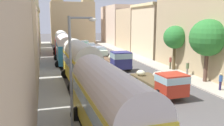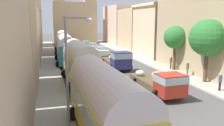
# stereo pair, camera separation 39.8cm
# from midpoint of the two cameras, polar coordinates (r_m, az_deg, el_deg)

# --- Properties ---
(ground_plane) EXTENTS (154.00, 154.00, 0.00)m
(ground_plane) POSITION_cam_midpoint_polar(r_m,az_deg,el_deg) (36.90, -3.13, 0.40)
(ground_plane) COLOR #504C4C
(sidewalk_left) EXTENTS (2.50, 70.00, 0.14)m
(sidewalk_left) POSITION_cam_midpoint_polar(r_m,az_deg,el_deg) (36.08, -14.45, -0.04)
(sidewalk_left) COLOR #AAA99D
(sidewalk_left) RESTS_ON ground
(sidewalk_right) EXTENTS (2.50, 70.00, 0.14)m
(sidewalk_right) POSITION_cam_midpoint_polar(r_m,az_deg,el_deg) (39.05, 7.32, 0.99)
(sidewalk_right) COLOR #B2A99A
(sidewalk_right) RESTS_ON ground
(building_left_1) EXTENTS (4.82, 9.06, 11.85)m
(building_left_1) POSITION_cam_midpoint_polar(r_m,az_deg,el_deg) (21.67, -24.19, 8.23)
(building_left_1) COLOR tan
(building_left_1) RESTS_ON ground
(building_left_2) EXTENTS (5.97, 14.25, 8.05)m
(building_left_2) POSITION_cam_midpoint_polar(r_m,az_deg,el_deg) (34.15, -21.85, 5.67)
(building_left_2) COLOR beige
(building_left_2) RESTS_ON ground
(building_left_3) EXTENTS (6.24, 13.22, 8.41)m
(building_left_3) POSITION_cam_midpoint_polar(r_m,az_deg,el_deg) (48.42, -19.86, 7.23)
(building_left_3) COLOR tan
(building_left_3) RESTS_ON ground
(building_left_4) EXTENTS (4.22, 9.82, 13.78)m
(building_left_4) POSITION_cam_midpoint_polar(r_m,az_deg,el_deg) (60.67, -18.47, 10.35)
(building_left_4) COLOR tan
(building_left_4) RESTS_ON ground
(building_right_1) EXTENTS (4.70, 14.78, 10.72)m
(building_right_1) POSITION_cam_midpoint_polar(r_m,az_deg,el_deg) (31.25, 20.73, 7.89)
(building_right_1) COLOR tan
(building_right_1) RESTS_ON ground
(building_right_2) EXTENTS (6.13, 9.69, 9.06)m
(building_right_2) POSITION_cam_midpoint_polar(r_m,az_deg,el_deg) (42.81, 11.03, 7.74)
(building_right_2) COLOR beige
(building_right_2) RESTS_ON ground
(building_right_3) EXTENTS (5.21, 9.91, 8.63)m
(building_right_3) POSITION_cam_midpoint_polar(r_m,az_deg,el_deg) (52.05, 5.84, 8.06)
(building_right_3) COLOR #CEB086
(building_right_3) RESTS_ON ground
(building_right_4) EXTENTS (5.08, 14.07, 9.93)m
(building_right_4) POSITION_cam_midpoint_polar(r_m,az_deg,el_deg) (63.77, 1.70, 9.12)
(building_right_4) COLOR beige
(building_right_4) RESTS_ON ground
(distant_church) EXTENTS (11.36, 6.24, 19.58)m
(distant_church) POSITION_cam_midpoint_polar(r_m,az_deg,el_deg) (65.53, -8.82, 10.76)
(distant_church) COLOR tan
(distant_church) RESTS_ON ground
(parked_bus_0) EXTENTS (3.44, 9.21, 4.07)m
(parked_bus_0) POSITION_cam_midpoint_polar(r_m,az_deg,el_deg) (12.50, -0.95, -9.07)
(parked_bus_0) COLOR yellow
(parked_bus_0) RESTS_ON ground
(parked_bus_1) EXTENTS (3.49, 9.11, 4.26)m
(parked_bus_1) POSITION_cam_midpoint_polar(r_m,az_deg,el_deg) (23.84, -7.29, 0.53)
(parked_bus_1) COLOR yellow
(parked_bus_1) RESTS_ON ground
(parked_bus_2) EXTENTS (3.44, 9.08, 4.25)m
(parked_bus_2) POSITION_cam_midpoint_polar(r_m,az_deg,el_deg) (35.03, -10.64, 3.59)
(parked_bus_2) COLOR teal
(parked_bus_2) RESTS_ON ground
(parked_bus_3) EXTENTS (3.63, 9.59, 4.26)m
(parked_bus_3) POSITION_cam_midpoint_polar(r_m,az_deg,el_deg) (46.09, -11.42, 5.16)
(parked_bus_3) COLOR red
(parked_bus_3) RESTS_ON ground
(cargo_truck_0) EXTENTS (3.19, 6.92, 2.17)m
(cargo_truck_0) POSITION_cam_midpoint_polar(r_m,az_deg,el_deg) (20.77, 12.13, -4.48)
(cargo_truck_0) COLOR #AD2C1C
(cargo_truck_0) RESTS_ON ground
(cargo_truck_1) EXTENTS (3.17, 7.13, 2.49)m
(cargo_truck_1) POSITION_cam_midpoint_polar(r_m,az_deg,el_deg) (30.72, 1.80, 0.83)
(cargo_truck_1) COLOR navy
(cargo_truck_1) RESTS_ON ground
(car_0) EXTENTS (2.51, 4.25, 1.60)m
(car_0) POSITION_cam_midpoint_polar(r_m,az_deg,el_deg) (42.75, -2.19, 2.89)
(car_0) COLOR silver
(car_0) RESTS_ON ground
(car_1) EXTENTS (2.17, 4.13, 1.49)m
(car_1) POSITION_cam_midpoint_polar(r_m,az_deg,el_deg) (50.98, -4.44, 4.02)
(car_1) COLOR silver
(car_1) RESTS_ON ground
(car_2) EXTENTS (2.31, 3.94, 1.43)m
(car_2) POSITION_cam_midpoint_polar(r_m,az_deg,el_deg) (57.30, -5.90, 4.68)
(car_2) COLOR #499156
(car_2) RESTS_ON ground
(car_3) EXTENTS (2.42, 4.20, 1.56)m
(car_3) POSITION_cam_midpoint_polar(r_m,az_deg,el_deg) (20.18, 2.33, -5.78)
(car_3) COLOR #3790C5
(car_3) RESTS_ON ground
(car_4) EXTENTS (2.29, 3.88, 1.56)m
(car_4) POSITION_cam_midpoint_polar(r_m,az_deg,el_deg) (30.97, -4.43, -0.10)
(car_4) COLOR silver
(car_4) RESTS_ON ground
(car_5) EXTENTS (2.47, 4.27, 1.64)m
(car_5) POSITION_cam_midpoint_polar(r_m,az_deg,el_deg) (41.32, -7.59, 2.55)
(car_5) COLOR #4D9054
(car_5) RESTS_ON ground
(car_6) EXTENTS (2.30, 4.35, 1.56)m
(car_6) POSITION_cam_midpoint_polar(r_m,az_deg,el_deg) (48.95, -8.27, 3.71)
(car_6) COLOR slate
(car_6) RESTS_ON ground
(pedestrian_0) EXTENTS (0.38, 0.38, 1.72)m
(pedestrian_0) POSITION_cam_midpoint_polar(r_m,az_deg,el_deg) (28.21, 18.08, -1.19)
(pedestrian_0) COLOR slate
(pedestrian_0) RESTS_ON ground
(pedestrian_1) EXTENTS (0.43, 0.43, 1.72)m
(pedestrian_1) POSITION_cam_midpoint_polar(r_m,az_deg,el_deg) (23.36, 24.98, -3.98)
(pedestrian_1) COLOR #271D41
(pedestrian_1) RESTS_ON ground
(pedestrian_2) EXTENTS (0.42, 0.42, 1.79)m
(pedestrian_2) POSITION_cam_midpoint_polar(r_m,az_deg,el_deg) (31.27, 14.29, 0.19)
(pedestrian_2) COLOR #53543C
(pedestrian_2) RESTS_ON ground
(streetlamp_near) EXTENTS (1.58, 0.28, 6.60)m
(streetlamp_near) POSITION_cam_midpoint_polar(r_m,az_deg,el_deg) (13.38, -9.13, -0.50)
(streetlamp_near) COLOR gray
(streetlamp_near) RESTS_ON ground
(roadside_tree_1) EXTENTS (3.69, 3.69, 6.48)m
(roadside_tree_1) POSITION_cam_midpoint_polar(r_m,az_deg,el_deg) (25.52, 22.44, 5.58)
(roadside_tree_1) COLOR brown
(roadside_tree_1) RESTS_ON ground
(roadside_tree_2) EXTENTS (2.87, 2.87, 5.67)m
(roadside_tree_2) POSITION_cam_midpoint_polar(r_m,az_deg,el_deg) (30.64, 15.33, 5.89)
(roadside_tree_2) COLOR brown
(roadside_tree_2) RESTS_ON ground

